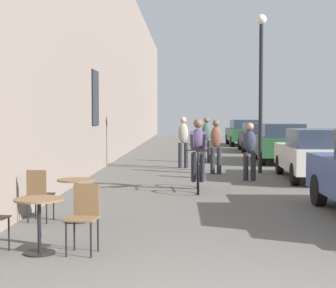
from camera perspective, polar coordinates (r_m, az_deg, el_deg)
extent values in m
cube|color=gray|center=(19.04, -7.51, 10.08)|extent=(0.50, 68.00, 8.26)
cube|color=black|center=(16.73, -7.77, 4.90)|extent=(0.04, 1.10, 1.70)
cylinder|color=black|center=(7.23, -13.55, -11.24)|extent=(0.40, 0.40, 0.02)
cylinder|color=black|center=(7.15, -13.59, -8.54)|extent=(0.05, 0.05, 0.67)
cylinder|color=brown|center=(7.09, -13.62, -5.77)|extent=(0.64, 0.64, 0.02)
cylinder|color=black|center=(6.86, -8.24, -10.12)|extent=(0.02, 0.02, 0.45)
cylinder|color=black|center=(6.95, -10.83, -9.96)|extent=(0.02, 0.02, 0.45)
cylinder|color=black|center=(7.16, -7.49, -9.56)|extent=(0.02, 0.02, 0.45)
cylinder|color=black|center=(7.25, -9.98, -9.41)|extent=(0.02, 0.02, 0.45)
cube|color=brown|center=(7.00, -9.15, -7.88)|extent=(0.42, 0.42, 0.02)
cube|color=brown|center=(7.14, -8.73, -5.89)|extent=(0.34, 0.06, 0.42)
cylinder|color=black|center=(7.43, -16.64, -9.18)|extent=(0.02, 0.02, 0.45)
cylinder|color=black|center=(9.19, -9.73, -8.13)|extent=(0.40, 0.40, 0.02)
cylinder|color=black|center=(9.13, -9.75, -5.99)|extent=(0.05, 0.05, 0.67)
cylinder|color=brown|center=(9.08, -9.77, -3.81)|extent=(0.64, 0.64, 0.02)
cylinder|color=black|center=(9.50, -13.96, -6.50)|extent=(0.02, 0.02, 0.45)
cylinder|color=black|center=(9.38, -12.12, -6.60)|extent=(0.02, 0.02, 0.45)
cylinder|color=black|center=(9.20, -14.73, -6.81)|extent=(0.02, 0.02, 0.45)
cylinder|color=black|center=(9.08, -12.85, -6.92)|extent=(0.02, 0.02, 0.45)
cube|color=brown|center=(9.25, -13.43, -5.27)|extent=(0.42, 0.42, 0.02)
cube|color=brown|center=(9.06, -13.88, -4.05)|extent=(0.34, 0.06, 0.42)
torus|color=black|center=(12.15, 3.24, -3.84)|extent=(0.06, 0.71, 0.71)
torus|color=black|center=(13.20, 3.19, -3.30)|extent=(0.06, 0.71, 0.71)
cylinder|color=black|center=(13.08, 3.20, -2.10)|extent=(0.04, 0.21, 0.58)
cylinder|color=black|center=(12.55, 3.23, -0.78)|extent=(0.05, 0.82, 0.14)
cylinder|color=black|center=(12.14, 3.24, -2.26)|extent=(0.04, 0.09, 0.67)
cylinder|color=black|center=(12.69, 3.21, -3.37)|extent=(0.05, 1.00, 0.12)
cylinder|color=black|center=(12.14, 3.25, -0.67)|extent=(0.52, 0.03, 0.03)
ellipsoid|color=black|center=(12.96, 3.21, -0.75)|extent=(0.12, 0.24, 0.06)
ellipsoid|color=#4C3D5B|center=(12.87, 3.21, 0.45)|extent=(0.34, 0.35, 0.59)
sphere|color=brown|center=(12.82, 3.22, 2.21)|extent=(0.22, 0.22, 0.22)
cylinder|color=#26262D|center=(12.84, 3.66, -2.49)|extent=(0.14, 0.40, 0.75)
cylinder|color=#26262D|center=(12.84, 2.76, -2.49)|extent=(0.14, 0.40, 0.75)
cylinder|color=#4C3D5B|center=(12.48, 3.89, 0.34)|extent=(0.10, 0.75, 0.48)
cylinder|color=#4C3D5B|center=(12.48, 2.58, 0.34)|extent=(0.12, 0.75, 0.48)
cylinder|color=#26262D|center=(14.83, 9.09, -2.41)|extent=(0.14, 0.14, 0.78)
cylinder|color=#26262D|center=(14.82, 8.32, -2.40)|extent=(0.14, 0.14, 0.78)
ellipsoid|color=#2D3342|center=(14.78, 8.73, 0.28)|extent=(0.36, 0.26, 0.61)
sphere|color=#A57A5B|center=(14.76, 8.74, 1.85)|extent=(0.22, 0.22, 0.22)
cylinder|color=#26262D|center=(16.44, 5.48, -1.79)|extent=(0.14, 0.14, 0.82)
cylinder|color=#26262D|center=(16.42, 4.79, -1.79)|extent=(0.14, 0.14, 0.82)
ellipsoid|color=brown|center=(16.38, 5.15, 0.76)|extent=(0.35, 0.25, 0.65)
sphere|color=brown|center=(16.37, 5.15, 2.23)|extent=(0.22, 0.22, 0.22)
cylinder|color=#26262D|center=(18.25, 1.95, -1.23)|extent=(0.14, 0.14, 0.86)
cylinder|color=#26262D|center=(18.23, 1.32, -1.23)|extent=(0.14, 0.14, 0.86)
ellipsoid|color=#9E9384|center=(18.20, 1.64, 1.19)|extent=(0.36, 0.26, 0.68)
sphere|color=tan|center=(18.19, 1.64, 2.57)|extent=(0.22, 0.22, 0.22)
cylinder|color=#26262D|center=(20.34, 4.40, -0.81)|extent=(0.14, 0.14, 0.85)
cylinder|color=#26262D|center=(20.30, 3.85, -0.82)|extent=(0.14, 0.14, 0.85)
ellipsoid|color=#38564C|center=(20.29, 4.14, 1.33)|extent=(0.38, 0.30, 0.67)
sphere|color=brown|center=(20.28, 4.14, 2.56)|extent=(0.22, 0.22, 0.22)
cylinder|color=black|center=(16.78, 9.87, 4.75)|extent=(0.12, 0.12, 4.60)
sphere|color=silver|center=(17.03, 9.95, 12.98)|extent=(0.32, 0.32, 0.32)
cylinder|color=black|center=(11.01, 15.79, -4.76)|extent=(0.21, 0.63, 0.62)
cube|color=beige|center=(15.49, 15.32, -1.41)|extent=(1.77, 4.05, 0.65)
cube|color=#283342|center=(14.98, 15.72, 0.62)|extent=(1.46, 2.20, 0.48)
cylinder|color=black|center=(16.68, 11.83, -2.18)|extent=(0.20, 0.58, 0.58)
cylinder|color=black|center=(16.96, 16.90, -2.16)|extent=(0.20, 0.58, 0.58)
cylinder|color=black|center=(14.08, 13.37, -3.15)|extent=(0.20, 0.58, 0.58)
cube|color=#23512D|center=(20.98, 11.77, -0.15)|extent=(1.85, 4.24, 0.68)
cube|color=#283342|center=(20.46, 11.98, 1.43)|extent=(1.52, 2.30, 0.51)
cylinder|color=black|center=(22.28, 9.24, -0.83)|extent=(0.21, 0.61, 0.60)
cylinder|color=black|center=(22.49, 13.25, -0.83)|extent=(0.21, 0.61, 0.60)
cylinder|color=black|center=(19.54, 10.04, -1.37)|extent=(0.21, 0.61, 0.60)
cylinder|color=black|center=(19.78, 14.60, -1.37)|extent=(0.21, 0.61, 0.60)
cube|color=black|center=(27.21, 9.47, 0.52)|extent=(1.78, 4.05, 0.65)
cube|color=#283342|center=(26.71, 9.59, 1.69)|extent=(1.46, 2.20, 0.48)
cylinder|color=black|center=(28.48, 7.69, -0.01)|extent=(0.20, 0.58, 0.58)
cylinder|color=black|center=(28.62, 10.70, -0.02)|extent=(0.20, 0.58, 0.58)
cylinder|color=black|center=(25.84, 8.10, -0.32)|extent=(0.20, 0.58, 0.58)
cylinder|color=black|center=(26.01, 11.42, -0.33)|extent=(0.20, 0.58, 0.58)
cube|color=#23512D|center=(32.54, 8.07, 1.03)|extent=(1.88, 4.40, 0.71)
cube|color=#283342|center=(32.00, 8.19, 2.11)|extent=(1.56, 2.39, 0.53)
cylinder|color=black|center=(33.89, 6.38, 0.52)|extent=(0.21, 0.63, 0.63)
cylinder|color=black|center=(34.09, 9.14, 0.51)|extent=(0.21, 0.63, 0.63)
cylinder|color=black|center=(31.02, 6.88, 0.29)|extent=(0.21, 0.63, 0.63)
cylinder|color=black|center=(31.23, 9.88, 0.28)|extent=(0.21, 0.63, 0.63)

